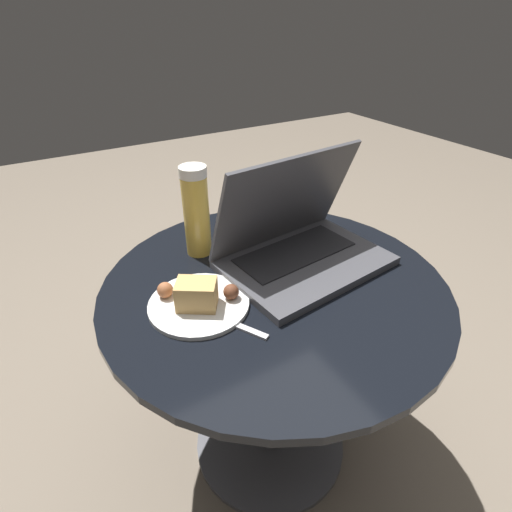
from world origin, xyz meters
The scene contains 6 objects.
ground_plane centered at (0.00, 0.00, 0.00)m, with size 6.00×6.00×0.00m, color #726656.
table centered at (0.00, 0.00, 0.41)m, with size 0.72×0.72×0.56m.
laptop centered at (0.09, 0.04, 0.61)m, with size 0.37×0.28×0.24m.
beer_glass centered at (-0.09, 0.19, 0.67)m, with size 0.06×0.06×0.21m.
snack_plate centered at (-0.17, 0.01, 0.58)m, with size 0.19×0.19×0.06m.
fork centered at (-0.15, -0.05, 0.56)m, with size 0.10×0.16×0.00m.
Camera 1 is at (-0.38, -0.56, 1.05)m, focal length 28.00 mm.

